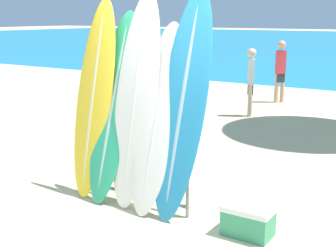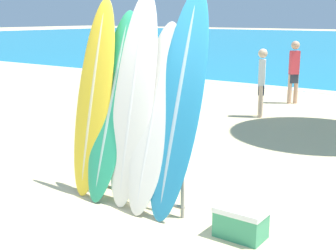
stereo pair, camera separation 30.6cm
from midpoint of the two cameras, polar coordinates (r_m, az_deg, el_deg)
name	(u,v)px [view 1 (the left image)]	position (r m, az deg, el deg)	size (l,w,h in m)	color
ground_plane	(118,234)	(5.02, -7.84, -12.98)	(160.00, 160.00, 0.00)	beige
surfboard_rack	(132,169)	(5.62, -6.00, -5.29)	(1.58, 0.04, 0.78)	gray
surfboard_slot_0	(94,98)	(5.87, -10.45, 3.32)	(0.55, 0.65, 2.44)	yellow
surfboard_slot_1	(114,106)	(5.70, -8.16, 2.38)	(0.55, 0.81, 2.29)	#289E70
surfboard_slot_2	(136,100)	(5.46, -5.56, 3.14)	(0.57, 0.65, 2.51)	silver
surfboard_slot_3	(158,118)	(5.31, -2.93, 0.97)	(0.55, 0.78, 2.16)	silver
surfboard_slot_4	(183,104)	(5.15, 0.12, 2.66)	(0.58, 0.81, 2.52)	teal
person_near_water	(251,80)	(10.59, 9.25, 5.60)	(0.21, 0.26, 1.52)	beige
person_far_left	(280,69)	(12.49, 12.86, 6.79)	(0.27, 0.27, 1.60)	tan
cooler_box	(248,220)	(4.94, 7.94, -11.35)	(0.51, 0.33, 0.32)	#389366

